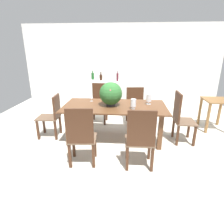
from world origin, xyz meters
TOP-DOWN VIEW (x-y plane):
  - ground_plane at (0.00, 0.00)m, footprint 7.04×7.04m
  - back_wall at (0.00, 2.60)m, footprint 6.40×0.10m
  - dining_table at (0.00, -0.09)m, footprint 2.09×1.03m
  - chair_foot_end at (1.34, -0.09)m, footprint 0.40×0.45m
  - chair_far_left at (-0.47, 0.91)m, footprint 0.44×0.42m
  - chair_far_right at (0.46, 0.91)m, footprint 0.52×0.48m
  - chair_head_end at (-1.34, -0.08)m, footprint 0.47×0.43m
  - chair_near_left at (-0.46, -1.10)m, footprint 0.49×0.44m
  - chair_near_right at (0.47, -1.10)m, footprint 0.47×0.43m
  - flower_centerpiece at (-0.08, -0.10)m, footprint 0.46×0.46m
  - crystal_vase_left at (0.70, 0.06)m, footprint 0.11×0.11m
  - crystal_vase_center_near at (0.37, -0.28)m, footprint 0.10×0.10m
  - wine_glass at (-0.53, 0.19)m, footprint 0.07×0.07m
  - kitchen_counter at (-0.09, 1.88)m, footprint 1.99×0.53m
  - wine_bottle_tall at (-0.83, 2.02)m, footprint 0.08×0.08m
  - wine_bottle_clear at (-0.05, 1.78)m, footprint 0.06×0.06m
  - wine_bottle_dark at (-0.56, 1.91)m, footprint 0.08×0.08m
  - side_table at (2.33, 0.63)m, footprint 0.56×0.59m

SIDE VIEW (x-z plane):
  - ground_plane at x=0.00m, z-range 0.00..0.00m
  - kitchen_counter at x=-0.09m, z-range 0.00..0.93m
  - chair_far_right at x=0.46m, z-range 0.06..0.97m
  - chair_head_end at x=-1.34m, z-range 0.05..0.98m
  - chair_far_left at x=-0.47m, z-range 0.05..1.05m
  - side_table at x=2.33m, z-range 0.18..0.92m
  - chair_near_right at x=0.47m, z-range 0.05..1.08m
  - chair_near_left at x=-0.46m, z-range 0.05..1.08m
  - chair_foot_end at x=1.34m, z-range 0.05..1.10m
  - dining_table at x=0.00m, z-range 0.26..1.02m
  - wine_glass at x=-0.53m, z-range 0.78..0.93m
  - crystal_vase_center_near at x=0.37m, z-range 0.77..0.96m
  - crystal_vase_left at x=0.70m, z-range 0.77..1.00m
  - flower_centerpiece at x=-0.08m, z-range 0.76..1.24m
  - wine_bottle_dark at x=-0.56m, z-range 0.90..1.15m
  - wine_bottle_tall at x=-0.83m, z-range 0.90..1.17m
  - wine_bottle_clear at x=-0.05m, z-range 0.90..1.20m
  - back_wall at x=0.00m, z-range 0.00..2.60m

